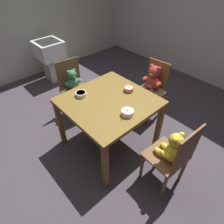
{
  "coord_description": "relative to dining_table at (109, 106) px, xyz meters",
  "views": [
    {
      "loc": [
        1.33,
        -1.16,
        2.07
      ],
      "look_at": [
        0.0,
        0.05,
        0.53
      ],
      "focal_mm": 30.62,
      "sensor_mm": 36.0,
      "label": 1
    }
  ],
  "objects": [
    {
      "name": "ground_plane",
      "position": [
        0.0,
        0.0,
        -0.67
      ],
      "size": [
        5.2,
        5.2,
        0.04
      ],
      "color": "#433B42"
    },
    {
      "name": "dining_table",
      "position": [
        0.0,
        0.0,
        0.0
      ],
      "size": [
        0.97,
        0.99,
        0.74
      ],
      "color": "brown",
      "rests_on": "ground_plane"
    },
    {
      "name": "teddy_chair_near_left",
      "position": [
        -0.86,
        0.06,
        -0.13
      ],
      "size": [
        0.4,
        0.43,
        0.88
      ],
      "rotation": [
        0.0,
        0.0,
        -0.1
      ],
      "color": "brown",
      "rests_on": "ground_plane"
    },
    {
      "name": "teddy_chair_far_center",
      "position": [
        -0.03,
        0.86,
        -0.08
      ],
      "size": [
        0.4,
        0.41,
        0.89
      ],
      "rotation": [
        0.0,
        0.0,
        -1.48
      ],
      "color": "brown",
      "rests_on": "ground_plane"
    },
    {
      "name": "teddy_chair_near_right",
      "position": [
        0.86,
        0.07,
        -0.11
      ],
      "size": [
        0.39,
        0.41,
        0.92
      ],
      "rotation": [
        0.0,
        0.0,
        3.09
      ],
      "color": "brown",
      "rests_on": "ground_plane"
    },
    {
      "name": "porridge_bowl_cream_near_left",
      "position": [
        -0.29,
        -0.18,
        0.11
      ],
      "size": [
        0.13,
        0.13,
        0.05
      ],
      "color": "beige",
      "rests_on": "dining_table"
    },
    {
      "name": "porridge_bowl_white_near_right",
      "position": [
        0.32,
        -0.02,
        0.12
      ],
      "size": [
        0.13,
        0.14,
        0.12
      ],
      "color": "silver",
      "rests_on": "dining_table"
    },
    {
      "name": "porridge_bowl_terracotta_far_center",
      "position": [
        0.02,
        0.31,
        0.12
      ],
      "size": [
        0.12,
        0.12,
        0.11
      ],
      "color": "#B96F50",
      "rests_on": "dining_table"
    },
    {
      "name": "sink_basin",
      "position": [
        -2.05,
        0.32,
        -0.13
      ],
      "size": [
        0.48,
        0.47,
        0.79
      ],
      "color": "#B7B2A8",
      "rests_on": "ground_plane"
    }
  ]
}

